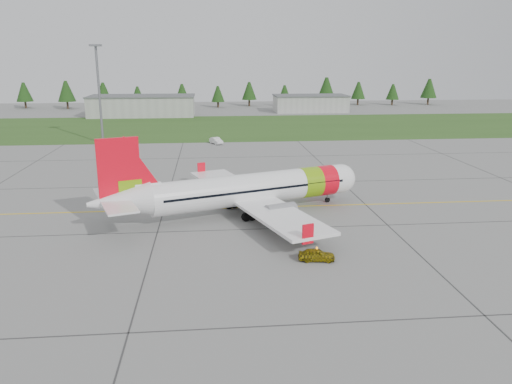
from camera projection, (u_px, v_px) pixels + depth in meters
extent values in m
plane|color=gray|center=(298.00, 228.00, 53.90)|extent=(320.00, 320.00, 0.00)
cylinder|color=white|center=(254.00, 189.00, 58.57)|extent=(24.24, 11.57, 3.66)
sphere|color=white|center=(341.00, 178.00, 63.50)|extent=(3.66, 3.66, 3.66)
cone|color=white|center=(119.00, 201.00, 52.22)|extent=(7.41, 5.64, 3.66)
cube|color=black|center=(343.00, 176.00, 63.53)|extent=(2.23, 2.80, 0.53)
cylinder|color=#78AD0D|center=(309.00, 182.00, 61.60)|extent=(3.55, 4.34, 3.74)
cylinder|color=red|center=(324.00, 180.00, 62.52)|extent=(3.19, 4.21, 3.74)
cube|color=white|center=(250.00, 198.00, 58.65)|extent=(14.86, 30.05, 0.34)
cube|color=red|center=(201.00, 169.00, 71.22)|extent=(1.12, 0.53, 1.88)
cube|color=red|center=(308.00, 234.00, 45.05)|extent=(1.12, 0.53, 1.88)
cylinder|color=gray|center=(244.00, 190.00, 63.88)|extent=(3.84, 2.98, 1.97)
cylinder|color=gray|center=(281.00, 212.00, 54.83)|extent=(3.84, 2.98, 1.97)
cube|color=red|center=(119.00, 172.00, 51.47)|extent=(4.18, 1.75, 7.13)
cube|color=#78AD0D|center=(130.00, 190.00, 52.43)|extent=(2.43, 1.18, 2.25)
cube|color=white|center=(115.00, 200.00, 51.97)|extent=(6.42, 11.18, 0.21)
cylinder|color=slate|center=(327.00, 197.00, 63.33)|extent=(0.17, 0.17, 1.31)
cylinder|color=black|center=(327.00, 200.00, 63.42)|extent=(0.69, 0.46, 0.64)
cylinder|color=slate|center=(234.00, 201.00, 60.83)|extent=(0.21, 0.21, 1.78)
cylinder|color=black|center=(231.00, 204.00, 60.78)|extent=(1.06, 0.72, 0.98)
cylinder|color=slate|center=(252.00, 213.00, 56.22)|extent=(0.21, 0.21, 1.78)
cylinder|color=black|center=(249.00, 216.00, 56.17)|extent=(1.06, 0.72, 0.98)
imported|color=gold|center=(317.00, 244.00, 44.79)|extent=(1.28, 1.46, 3.30)
imported|color=silver|center=(216.00, 134.00, 105.67)|extent=(1.90, 1.86, 4.20)
cube|color=#30561E|center=(244.00, 127.00, 132.71)|extent=(320.00, 50.00, 0.03)
cube|color=gold|center=(287.00, 206.00, 61.59)|extent=(120.00, 0.25, 0.02)
cube|color=#A8A8A3|center=(143.00, 106.00, 156.14)|extent=(32.00, 14.00, 6.00)
cube|color=#A8A8A3|center=(310.00, 104.00, 168.88)|extent=(24.00, 12.00, 5.20)
cylinder|color=slate|center=(100.00, 96.00, 104.16)|extent=(0.50, 0.50, 20.00)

